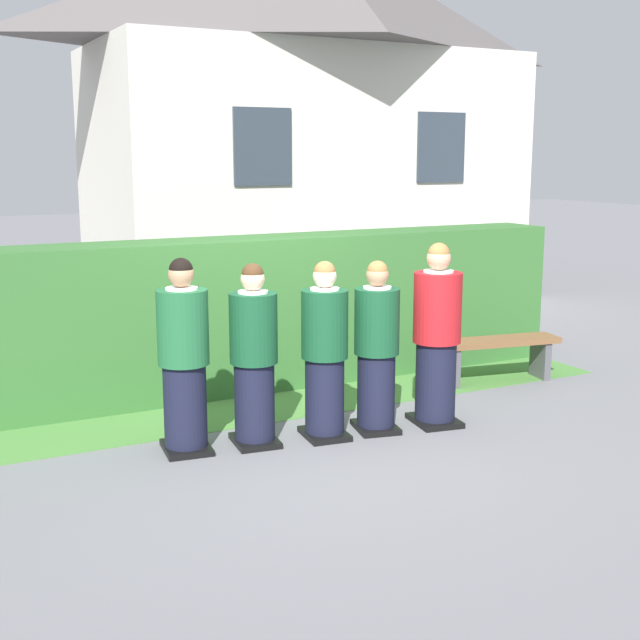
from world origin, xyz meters
TOP-DOWN VIEW (x-y plane):
  - ground_plane at (0.00, 0.00)m, footprint 60.00×60.00m
  - student_front_row_0 at (-1.16, 0.20)m, footprint 0.43×0.51m
  - student_front_row_1 at (-0.58, 0.09)m, footprint 0.41×0.52m
  - student_front_row_2 at (0.03, -0.02)m, footprint 0.41×0.52m
  - student_front_row_3 at (0.53, -0.06)m, footprint 0.44×0.53m
  - student_in_red_blazer at (1.12, -0.15)m, footprint 0.46×0.54m
  - hedge at (0.00, 1.79)m, footprint 7.58×0.70m
  - school_building_main at (3.25, 6.83)m, footprint 7.33×3.74m
  - wooden_bench at (2.57, 0.76)m, footprint 1.44×0.59m
  - lawn_strip at (0.00, 0.99)m, footprint 7.58×0.90m

SIDE VIEW (x-z plane):
  - ground_plane at x=0.00m, z-range 0.00..0.00m
  - lawn_strip at x=0.00m, z-range 0.00..0.01m
  - wooden_bench at x=2.57m, z-range 0.11..0.59m
  - student_front_row_3 at x=0.53m, z-range -0.04..1.50m
  - student_front_row_2 at x=0.03m, z-range -0.04..1.52m
  - student_front_row_1 at x=-0.58m, z-range -0.04..1.53m
  - student_front_row_0 at x=-1.16m, z-range -0.04..1.59m
  - hedge at x=0.00m, z-range 0.00..1.60m
  - student_in_red_blazer at x=1.12m, z-range -0.04..1.64m
  - school_building_main at x=3.25m, z-range 0.09..6.29m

